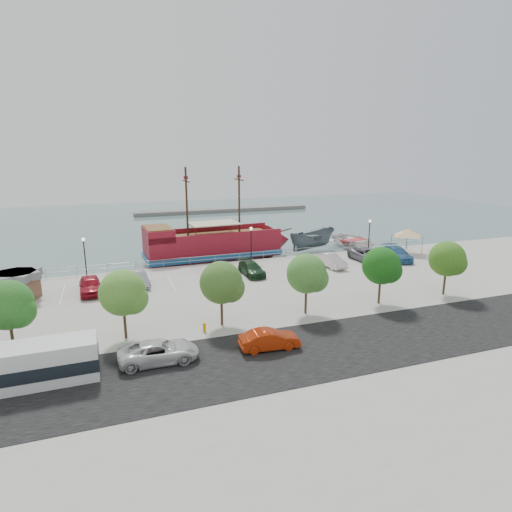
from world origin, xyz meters
name	(u,v)px	position (x,y,z in m)	size (l,w,h in m)	color
ground	(271,288)	(0.00, 0.00, -1.00)	(160.00, 160.00, 0.00)	#4B6C6B
land_slab	(403,387)	(0.00, -21.00, -0.60)	(100.00, 58.00, 1.20)	#A29D8C
street	(357,342)	(0.00, -16.00, 0.01)	(100.00, 8.00, 0.04)	black
sidewalk	(316,312)	(0.00, -10.00, 0.01)	(100.00, 4.00, 0.05)	gray
seawall_railing	(248,256)	(0.00, 7.80, 0.53)	(50.00, 0.06, 1.00)	gray
far_shore	(224,210)	(10.00, 55.00, -0.60)	(40.00, 3.00, 0.80)	slate
pirate_ship	(223,244)	(-1.69, 12.63, 1.09)	(19.91, 6.55, 12.45)	maroon
patrol_boat	(312,241)	(11.27, 13.10, 0.45)	(2.82, 7.49, 2.90)	#525D64
speedboat	(354,242)	(18.18, 13.29, -0.17)	(5.74, 8.04, 1.66)	white
dock_west	(123,275)	(-14.35, 9.20, -0.80)	(6.90, 1.97, 0.39)	gray
dock_mid	(313,258)	(9.48, 9.20, -0.79)	(7.19, 2.05, 0.41)	gray
dock_east	(355,254)	(15.77, 9.20, -0.82)	(6.45, 1.84, 0.37)	gray
shed	(17,285)	(-23.48, 1.31, 1.40)	(4.04, 4.04, 2.62)	brown
canopy_tent	(408,229)	(20.46, 4.65, 3.12)	(4.63, 4.63, 3.59)	slate
street_van	(159,352)	(-13.22, -14.24, 0.69)	(2.30, 4.98, 1.38)	silver
street_sedan	(270,339)	(-6.04, -14.88, 0.67)	(1.41, 4.05, 1.33)	#B12B0A
shuttle_bus	(36,365)	(-20.07, -14.50, 1.15)	(6.78, 2.49, 2.37)	silver
fire_hydrant	(204,327)	(-9.54, -10.80, 0.39)	(0.25, 0.25, 0.71)	#D98F02
lamp_post_left	(84,251)	(-18.00, 6.50, 2.94)	(0.36, 0.36, 4.28)	black
lamp_post_mid	(251,239)	(0.00, 6.50, 2.94)	(0.36, 0.36, 4.28)	black
lamp_post_right	(369,230)	(16.00, 6.50, 2.94)	(0.36, 0.36, 4.28)	black
tree_a	(10,306)	(-21.85, -10.07, 3.30)	(3.30, 3.20, 5.00)	#473321
tree_b	(125,294)	(-14.85, -10.07, 3.30)	(3.30, 3.20, 5.00)	#473321
tree_c	(223,284)	(-7.85, -10.07, 3.30)	(3.30, 3.20, 5.00)	#473321
tree_d	(309,275)	(-0.85, -10.07, 3.30)	(3.30, 3.20, 5.00)	#473321
tree_e	(383,267)	(6.15, -10.07, 3.30)	(3.30, 3.20, 5.00)	#473321
tree_f	(449,260)	(13.15, -10.07, 3.30)	(3.30, 3.20, 5.00)	#473321
parked_car_a	(90,285)	(-17.55, 1.27, 0.79)	(1.86, 4.62, 1.57)	maroon
parked_car_b	(139,279)	(-13.12, 2.10, 0.68)	(1.44, 4.13, 1.36)	#9B9EA2
parked_car_d	(252,269)	(-1.54, 1.91, 0.68)	(1.90, 4.66, 1.35)	#1A391F
parked_car_f	(331,260)	(8.00, 1.96, 0.74)	(1.56, 4.48, 1.47)	silver
parked_car_g	(367,255)	(13.27, 2.63, 0.76)	(2.53, 5.49, 1.53)	slate
parked_car_h	(397,254)	(17.05, 2.01, 0.77)	(2.16, 5.32, 1.54)	#2F6192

